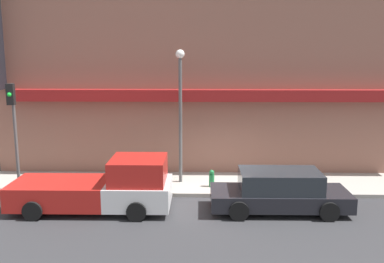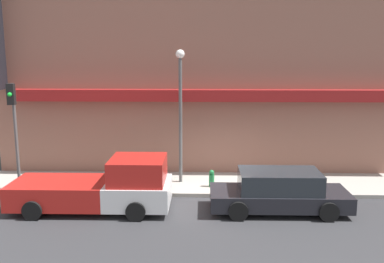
# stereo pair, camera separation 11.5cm
# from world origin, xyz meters

# --- Properties ---
(ground_plane) EXTENTS (80.00, 80.00, 0.00)m
(ground_plane) POSITION_xyz_m (0.00, 0.00, 0.00)
(ground_plane) COLOR #2D2D30
(sidewalk) EXTENTS (36.00, 3.02, 0.15)m
(sidewalk) POSITION_xyz_m (0.00, 1.51, 0.08)
(sidewalk) COLOR #9E998E
(sidewalk) RESTS_ON ground
(building) EXTENTS (19.80, 3.80, 10.28)m
(building) POSITION_xyz_m (-0.02, 4.50, 5.13)
(building) COLOR brown
(building) RESTS_ON ground
(pickup_truck) EXTENTS (5.54, 2.29, 1.88)m
(pickup_truck) POSITION_xyz_m (-4.21, -1.35, 0.81)
(pickup_truck) COLOR silver
(pickup_truck) RESTS_ON ground
(parked_car) EXTENTS (4.77, 2.05, 1.45)m
(parked_car) POSITION_xyz_m (1.97, -1.35, 0.70)
(parked_car) COLOR black
(parked_car) RESTS_ON ground
(fire_hydrant) EXTENTS (0.22, 0.22, 0.69)m
(fire_hydrant) POSITION_xyz_m (-0.33, 0.91, 0.50)
(fire_hydrant) COLOR #196633
(fire_hydrant) RESTS_ON sidewalk
(street_lamp) EXTENTS (0.36, 0.36, 5.45)m
(street_lamp) POSITION_xyz_m (-1.61, 1.55, 3.57)
(street_lamp) COLOR #4C4C4C
(street_lamp) RESTS_ON sidewalk
(traffic_light) EXTENTS (0.28, 0.42, 4.18)m
(traffic_light) POSITION_xyz_m (-7.92, 0.31, 3.00)
(traffic_light) COLOR #4C4C4C
(traffic_light) RESTS_ON sidewalk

